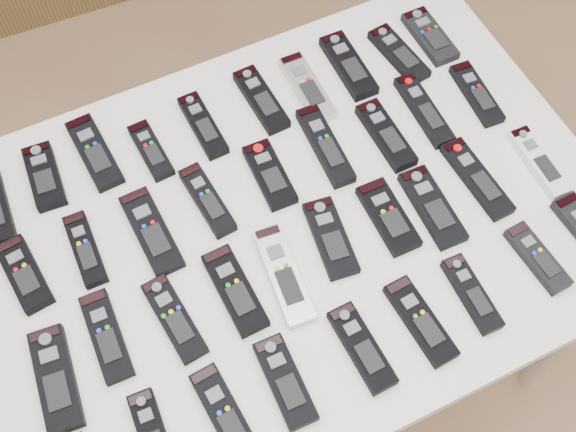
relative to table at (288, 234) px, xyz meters
name	(u,v)px	position (x,y,z in m)	size (l,w,h in m)	color
ground	(270,396)	(-0.11, -0.11, -0.72)	(4.00, 4.00, 0.00)	#91624A
table	(288,234)	(0.00, 0.00, 0.00)	(1.25, 0.88, 0.78)	white
remote_1	(44,176)	(-0.40, 0.30, 0.07)	(0.06, 0.15, 0.02)	black
remote_2	(95,152)	(-0.29, 0.31, 0.07)	(0.06, 0.18, 0.02)	black
remote_3	(151,150)	(-0.18, 0.27, 0.07)	(0.04, 0.14, 0.02)	black
remote_4	(203,125)	(-0.06, 0.28, 0.07)	(0.05, 0.16, 0.02)	black
remote_5	(261,100)	(0.07, 0.28, 0.07)	(0.05, 0.17, 0.02)	black
remote_6	(307,88)	(0.18, 0.27, 0.07)	(0.05, 0.18, 0.02)	#B7B7BC
remote_7	(348,65)	(0.28, 0.28, 0.07)	(0.06, 0.18, 0.02)	black
remote_8	(399,54)	(0.40, 0.26, 0.07)	(0.05, 0.17, 0.02)	black
remote_9	(430,36)	(0.49, 0.28, 0.07)	(0.06, 0.16, 0.02)	black
remote_10	(24,274)	(-0.49, 0.11, 0.07)	(0.06, 0.15, 0.02)	black
remote_11	(85,249)	(-0.37, 0.11, 0.07)	(0.04, 0.16, 0.02)	black
remote_12	(152,232)	(-0.25, 0.09, 0.07)	(0.06, 0.19, 0.02)	black
remote_13	(207,200)	(-0.13, 0.11, 0.07)	(0.04, 0.17, 0.02)	black
remote_14	(270,175)	(0.01, 0.11, 0.07)	(0.06, 0.15, 0.02)	black
remote_15	(325,145)	(0.14, 0.12, 0.07)	(0.05, 0.20, 0.02)	black
remote_16	(386,135)	(0.27, 0.09, 0.07)	(0.05, 0.17, 0.02)	black
remote_17	(424,110)	(0.37, 0.11, 0.07)	(0.05, 0.19, 0.02)	black
remote_18	(477,94)	(0.50, 0.10, 0.07)	(0.05, 0.17, 0.02)	black
remote_19	(56,379)	(-0.50, -0.11, 0.07)	(0.06, 0.19, 0.02)	black
remote_20	(106,336)	(-0.40, -0.07, 0.07)	(0.05, 0.17, 0.02)	black
remote_21	(174,318)	(-0.27, -0.09, 0.07)	(0.05, 0.17, 0.02)	black
remote_22	(235,290)	(-0.15, -0.09, 0.07)	(0.06, 0.18, 0.02)	black
remote_23	(284,275)	(-0.06, -0.10, 0.07)	(0.05, 0.20, 0.02)	#B7B7BC
remote_24	(331,238)	(0.05, -0.07, 0.07)	(0.06, 0.17, 0.02)	black
remote_25	(388,217)	(0.18, -0.08, 0.07)	(0.06, 0.16, 0.02)	black
remote_26	(432,207)	(0.26, -0.10, 0.07)	(0.06, 0.18, 0.02)	black
remote_27	(477,178)	(0.38, -0.08, 0.07)	(0.05, 0.19, 0.02)	black
remote_28	(539,162)	(0.51, -0.11, 0.07)	(0.04, 0.17, 0.02)	silver
remote_31	(227,418)	(-0.26, -0.30, 0.07)	(0.05, 0.19, 0.02)	black
remote_32	(285,381)	(-0.14, -0.29, 0.07)	(0.05, 0.16, 0.02)	black
remote_33	(362,348)	(0.00, -0.29, 0.07)	(0.05, 0.17, 0.02)	black
remote_34	(420,321)	(0.12, -0.29, 0.07)	(0.05, 0.17, 0.02)	black
remote_35	(472,294)	(0.23, -0.29, 0.07)	(0.04, 0.15, 0.02)	black
remote_36	(537,258)	(0.39, -0.28, 0.07)	(0.05, 0.15, 0.02)	black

